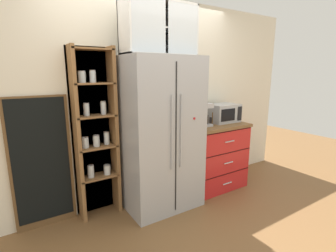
{
  "coord_description": "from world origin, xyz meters",
  "views": [
    {
      "loc": [
        -1.49,
        -2.46,
        1.64
      ],
      "look_at": [
        0.1,
        0.03,
        1.01
      ],
      "focal_mm": 26.62,
      "sensor_mm": 36.0,
      "label": 1
    }
  ],
  "objects_px": {
    "mug_cream": "(213,120)",
    "bottle_amber": "(214,116)",
    "mug_charcoal": "(212,120)",
    "coffee_maker": "(203,114)",
    "bottle_green": "(218,117)",
    "chalkboard_menu": "(42,163)",
    "microwave": "(223,113)",
    "refrigerator": "(161,134)"
  },
  "relations": [
    {
      "from": "coffee_maker",
      "to": "chalkboard_menu",
      "type": "relative_size",
      "value": 0.22
    },
    {
      "from": "mug_charcoal",
      "to": "chalkboard_menu",
      "type": "bearing_deg",
      "value": 175.02
    },
    {
      "from": "refrigerator",
      "to": "mug_charcoal",
      "type": "distance_m",
      "value": 0.92
    },
    {
      "from": "bottle_amber",
      "to": "chalkboard_menu",
      "type": "bearing_deg",
      "value": 174.15
    },
    {
      "from": "chalkboard_menu",
      "to": "bottle_amber",
      "type": "bearing_deg",
      "value": -5.85
    },
    {
      "from": "coffee_maker",
      "to": "mug_cream",
      "type": "relative_size",
      "value": 2.93
    },
    {
      "from": "coffee_maker",
      "to": "bottle_green",
      "type": "height_order",
      "value": "coffee_maker"
    },
    {
      "from": "refrigerator",
      "to": "mug_charcoal",
      "type": "height_order",
      "value": "refrigerator"
    },
    {
      "from": "microwave",
      "to": "mug_charcoal",
      "type": "relative_size",
      "value": 3.72
    },
    {
      "from": "bottle_green",
      "to": "mug_cream",
      "type": "bearing_deg",
      "value": 88.99
    },
    {
      "from": "mug_cream",
      "to": "bottle_amber",
      "type": "relative_size",
      "value": 0.43
    },
    {
      "from": "mug_charcoal",
      "to": "microwave",
      "type": "bearing_deg",
      "value": -4.66
    },
    {
      "from": "microwave",
      "to": "mug_charcoal",
      "type": "bearing_deg",
      "value": 175.34
    },
    {
      "from": "chalkboard_menu",
      "to": "bottle_green",
      "type": "bearing_deg",
      "value": -8.07
    },
    {
      "from": "coffee_maker",
      "to": "bottle_amber",
      "type": "bearing_deg",
      "value": 5.85
    },
    {
      "from": "refrigerator",
      "to": "coffee_maker",
      "type": "height_order",
      "value": "refrigerator"
    },
    {
      "from": "refrigerator",
      "to": "chalkboard_menu",
      "type": "bearing_deg",
      "value": 167.13
    },
    {
      "from": "bottle_amber",
      "to": "refrigerator",
      "type": "bearing_deg",
      "value": -175.71
    },
    {
      "from": "mug_charcoal",
      "to": "mug_cream",
      "type": "distance_m",
      "value": 0.01
    },
    {
      "from": "mug_charcoal",
      "to": "mug_cream",
      "type": "relative_size",
      "value": 1.12
    },
    {
      "from": "microwave",
      "to": "coffee_maker",
      "type": "xyz_separation_m",
      "value": [
        -0.42,
        -0.04,
        0.03
      ]
    },
    {
      "from": "mug_cream",
      "to": "chalkboard_menu",
      "type": "bearing_deg",
      "value": 174.86
    },
    {
      "from": "refrigerator",
      "to": "microwave",
      "type": "bearing_deg",
      "value": 4.5
    },
    {
      "from": "coffee_maker",
      "to": "mug_cream",
      "type": "xyz_separation_m",
      "value": [
        0.23,
        0.05,
        -0.11
      ]
    },
    {
      "from": "microwave",
      "to": "coffee_maker",
      "type": "relative_size",
      "value": 1.42
    },
    {
      "from": "coffee_maker",
      "to": "mug_charcoal",
      "type": "distance_m",
      "value": 0.27
    },
    {
      "from": "refrigerator",
      "to": "mug_charcoal",
      "type": "bearing_deg",
      "value": 6.36
    },
    {
      "from": "mug_charcoal",
      "to": "chalkboard_menu",
      "type": "distance_m",
      "value": 2.22
    },
    {
      "from": "microwave",
      "to": "coffee_maker",
      "type": "distance_m",
      "value": 0.42
    },
    {
      "from": "bottle_amber",
      "to": "microwave",
      "type": "bearing_deg",
      "value": 5.5
    },
    {
      "from": "microwave",
      "to": "mug_charcoal",
      "type": "height_order",
      "value": "microwave"
    },
    {
      "from": "bottle_green",
      "to": "mug_charcoal",
      "type": "bearing_deg",
      "value": 89.15
    },
    {
      "from": "mug_charcoal",
      "to": "chalkboard_menu",
      "type": "height_order",
      "value": "chalkboard_menu"
    },
    {
      "from": "mug_charcoal",
      "to": "mug_cream",
      "type": "height_order",
      "value": "mug_cream"
    },
    {
      "from": "bottle_green",
      "to": "refrigerator",
      "type": "bearing_deg",
      "value": 178.86
    },
    {
      "from": "mug_cream",
      "to": "microwave",
      "type": "bearing_deg",
      "value": -2.73
    },
    {
      "from": "coffee_maker",
      "to": "mug_charcoal",
      "type": "bearing_deg",
      "value": 13.75
    },
    {
      "from": "mug_cream",
      "to": "chalkboard_menu",
      "type": "distance_m",
      "value": 2.23
    },
    {
      "from": "bottle_amber",
      "to": "bottle_green",
      "type": "height_order",
      "value": "bottle_green"
    },
    {
      "from": "mug_charcoal",
      "to": "mug_cream",
      "type": "bearing_deg",
      "value": -87.9
    },
    {
      "from": "coffee_maker",
      "to": "refrigerator",
      "type": "bearing_deg",
      "value": -176.25
    },
    {
      "from": "bottle_amber",
      "to": "bottle_green",
      "type": "relative_size",
      "value": 0.97
    }
  ]
}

